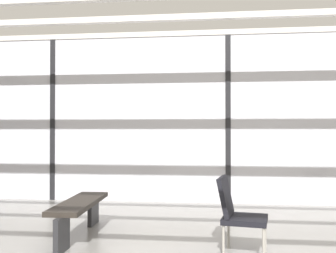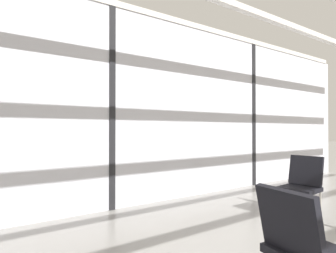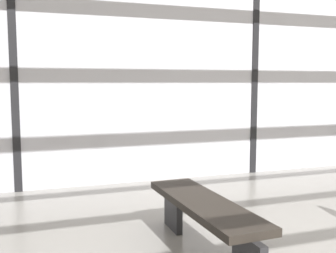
{
  "view_description": "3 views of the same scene",
  "coord_description": "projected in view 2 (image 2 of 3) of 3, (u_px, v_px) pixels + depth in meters",
  "views": [
    {
      "loc": [
        -0.26,
        -2.41,
        1.38
      ],
      "look_at": [
        -1.31,
        6.43,
        1.48
      ],
      "focal_mm": 41.95,
      "sensor_mm": 36.0,
      "label": 1
    },
    {
      "loc": [
        -1.9,
        0.97,
        1.26
      ],
      "look_at": [
        1.31,
        5.47,
        1.32
      ],
      "focal_mm": 30.57,
      "sensor_mm": 36.0,
      "label": 2
    },
    {
      "loc": [
        -3.33,
        -0.35,
        1.42
      ],
      "look_at": [
        -1.03,
        6.29,
        0.65
      ],
      "focal_mm": 43.03,
      "sensor_mm": 36.0,
      "label": 3
    }
  ],
  "objects": [
    {
      "name": "glass_curtain_wall",
      "position": [
        111.0,
        108.0,
        4.55
      ],
      "size": [
        14.0,
        0.08,
        3.23
      ],
      "primitive_type": "cube",
      "color": "silver",
      "rests_on": "ground"
    },
    {
      "name": "parked_airplane",
      "position": [
        53.0,
        111.0,
        10.04
      ],
      "size": [
        11.69,
        3.82,
        3.82
      ],
      "color": "silver",
      "rests_on": "ground"
    },
    {
      "name": "lounge_chair_4",
      "position": [
        302.0,
        182.0,
        4.21
      ],
      "size": [
        0.57,
        0.53,
        0.87
      ],
      "rotation": [
        0.0,
        0.0,
        4.81
      ],
      "color": "black",
      "rests_on": "ground"
    },
    {
      "name": "window_mullion_2",
      "position": [
        252.0,
        114.0,
        6.58
      ],
      "size": [
        0.1,
        0.12,
        3.23
      ],
      "primitive_type": "cube",
      "color": "black",
      "rests_on": "ground"
    },
    {
      "name": "lounge_chair_1",
      "position": [
        302.0,
        242.0,
        1.95
      ],
      "size": [
        0.6,
        0.56,
        0.87
      ],
      "rotation": [
        0.0,
        0.0,
        1.4
      ],
      "color": "black",
      "rests_on": "ground"
    },
    {
      "name": "window_mullion_1",
      "position": [
        111.0,
        108.0,
        4.55
      ],
      "size": [
        0.1,
        0.12,
        3.23
      ],
      "primitive_type": "cube",
      "color": "black",
      "rests_on": "ground"
    }
  ]
}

